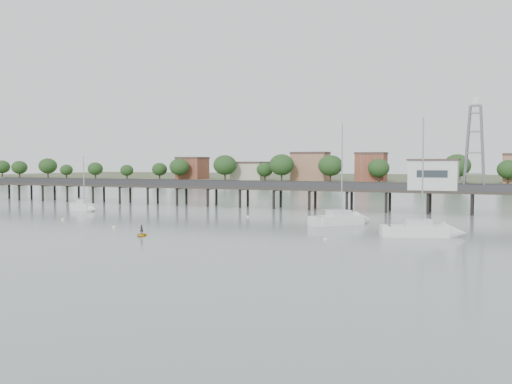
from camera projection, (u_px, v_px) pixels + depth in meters
ground_plane at (83, 258)px, 51.89m from camera, size 500.00×500.00×0.00m
pier at (295, 189)px, 107.00m from camera, size 150.00×5.00×5.50m
pier_building at (434, 174)px, 97.25m from camera, size 8.40×5.40×5.30m
lattice_tower at (475, 148)px, 94.52m from camera, size 3.20×3.20×15.50m
sailboat_c at (348, 220)px, 80.27m from camera, size 8.09×8.56×14.99m
sailboat_d at (431, 231)px, 66.83m from camera, size 9.37×5.32×14.80m
sailboat_b at (86, 207)px, 102.07m from camera, size 6.28×3.40×10.18m
white_tender at (78, 206)px, 109.49m from camera, size 3.46×2.11×1.26m
yellow_dinghy at (142, 236)px, 67.47m from camera, size 1.71×0.99×2.31m
dinghy_occupant at (142, 236)px, 67.47m from camera, size 0.76×1.16×0.26m
mooring_buoys at (240, 225)px, 78.72m from camera, size 66.41×23.67×0.39m
far_shore at (416, 178)px, 272.54m from camera, size 500.00×170.00×10.40m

